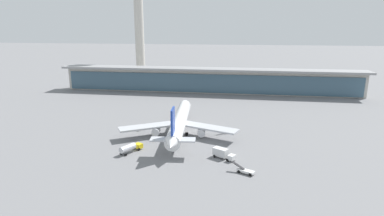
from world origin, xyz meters
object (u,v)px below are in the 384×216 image
(service_truck_on_taxiway_white, at_px, (245,171))
(safety_cone_alpha, at_px, (226,156))
(airliner_on_stand, at_px, (180,122))
(service_truck_under_wing_yellow, at_px, (134,127))
(service_truck_by_tail_grey, at_px, (229,130))
(service_truck_near_nose_white, at_px, (223,153))
(service_truck_mid_apron_yellow, at_px, (130,148))
(control_tower, at_px, (139,21))

(service_truck_on_taxiway_white, distance_m, safety_cone_alpha, 11.96)
(airliner_on_stand, bearing_deg, service_truck_under_wing_yellow, 171.20)
(service_truck_by_tail_grey, bearing_deg, airliner_on_stand, -165.37)
(service_truck_near_nose_white, bearing_deg, service_truck_under_wing_yellow, 147.44)
(service_truck_under_wing_yellow, xyz_separation_m, safety_cone_alpha, (37.35, -22.41, -0.49))
(service_truck_near_nose_white, height_order, service_truck_under_wing_yellow, service_truck_near_nose_white)
(service_truck_on_taxiway_white, bearing_deg, service_truck_mid_apron_yellow, 165.42)
(airliner_on_stand, bearing_deg, safety_cone_alpha, -46.57)
(control_tower, bearing_deg, airliner_on_stand, -65.59)
(control_tower, relative_size, safety_cone_alpha, 113.40)
(service_truck_under_wing_yellow, distance_m, safety_cone_alpha, 43.56)
(service_truck_by_tail_grey, height_order, service_truck_on_taxiway_white, same)
(safety_cone_alpha, bearing_deg, control_tower, 117.82)
(service_truck_under_wing_yellow, relative_size, service_truck_by_tail_grey, 1.13)
(service_truck_mid_apron_yellow, xyz_separation_m, service_truck_by_tail_grey, (30.83, 25.13, -0.90))
(service_truck_near_nose_white, xyz_separation_m, control_tower, (-67.71, 130.91, 41.45))
(service_truck_under_wing_yellow, xyz_separation_m, service_truck_on_taxiway_white, (43.26, -32.79, 0.00))
(service_truck_mid_apron_yellow, relative_size, service_truck_on_taxiway_white, 1.28)
(service_truck_near_nose_white, distance_m, service_truck_by_tail_grey, 25.18)
(service_truck_near_nose_white, height_order, service_truck_on_taxiway_white, service_truck_near_nose_white)
(control_tower, height_order, safety_cone_alpha, control_tower)
(service_truck_by_tail_grey, relative_size, control_tower, 0.08)
(service_truck_on_taxiway_white, xyz_separation_m, control_tower, (-74.56, 140.44, 42.33))
(service_truck_on_taxiway_white, distance_m, control_tower, 164.55)
(service_truck_near_nose_white, relative_size, service_truck_mid_apron_yellow, 0.86)
(service_truck_by_tail_grey, distance_m, control_tower, 133.01)
(airliner_on_stand, distance_m, service_truck_mid_apron_yellow, 23.98)
(service_truck_under_wing_yellow, xyz_separation_m, control_tower, (-31.29, 107.66, 42.33))
(service_truck_near_nose_white, xyz_separation_m, safety_cone_alpha, (0.93, 0.84, -1.37))
(service_truck_near_nose_white, relative_size, safety_cone_alpha, 10.66)
(airliner_on_stand, relative_size, safety_cone_alpha, 82.25)
(service_truck_mid_apron_yellow, xyz_separation_m, safety_cone_alpha, (30.80, 0.83, -1.39))
(control_tower, bearing_deg, service_truck_under_wing_yellow, -73.79)
(service_truck_near_nose_white, height_order, safety_cone_alpha, service_truck_near_nose_white)
(service_truck_under_wing_yellow, bearing_deg, control_tower, 106.21)
(control_tower, xyz_separation_m, safety_cone_alpha, (68.64, -130.06, -42.83))
(service_truck_near_nose_white, xyz_separation_m, service_truck_under_wing_yellow, (-36.42, 23.25, -0.88))
(service_truck_by_tail_grey, bearing_deg, service_truck_under_wing_yellow, -177.10)
(service_truck_mid_apron_yellow, bearing_deg, safety_cone_alpha, 1.53)
(airliner_on_stand, distance_m, service_truck_under_wing_yellow, 19.55)
(service_truck_under_wing_yellow, distance_m, service_truck_by_tail_grey, 37.42)
(service_truck_by_tail_grey, bearing_deg, safety_cone_alpha, -90.07)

